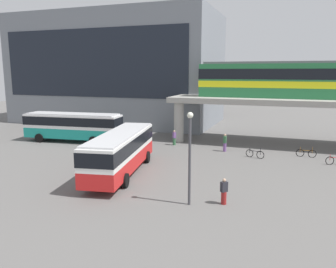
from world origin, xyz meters
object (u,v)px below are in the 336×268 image
(bicycle_red, at_px, (336,160))
(pedestrian_walking_across, at_px, (174,138))
(bus_main, at_px, (121,149))
(pedestrian_at_kerb, at_px, (225,143))
(bus_secondary, at_px, (73,124))
(pedestrian_by_bike_rack, at_px, (224,192))
(station_building, at_px, (118,69))
(bicycle_black, at_px, (255,154))
(bicycle_brown, at_px, (306,153))
(train, at_px, (304,79))

(bicycle_red, relative_size, pedestrian_walking_across, 1.06)
(bus_main, height_order, pedestrian_at_kerb, bus_main)
(bus_main, bearing_deg, bus_secondary, 139.93)
(pedestrian_by_bike_rack, bearing_deg, bus_secondary, 147.12)
(station_building, height_order, pedestrian_at_kerb, station_building)
(bus_secondary, height_order, bicycle_black, bus_secondary)
(station_building, xyz_separation_m, bicycle_brown, (27.43, -15.12, -7.77))
(station_building, xyz_separation_m, train, (26.99, -9.68, -1.13))
(bicycle_black, relative_size, pedestrian_by_bike_rack, 1.08)
(bus_secondary, bearing_deg, bus_main, -40.07)
(station_building, bearing_deg, bus_main, -61.76)
(station_building, relative_size, train, 1.39)
(pedestrian_by_bike_rack, bearing_deg, bus_main, 158.07)
(bus_secondary, relative_size, bicycle_brown, 6.28)
(bus_secondary, bearing_deg, bicycle_red, -1.17)
(bicycle_black, bearing_deg, pedestrian_walking_across, 162.93)
(pedestrian_by_bike_rack, bearing_deg, bicycle_red, 58.70)
(bus_main, relative_size, pedestrian_by_bike_rack, 7.10)
(bus_main, bearing_deg, pedestrian_by_bike_rack, -21.93)
(train, bearing_deg, pedestrian_walking_across, -159.97)
(bus_secondary, xyz_separation_m, pedestrian_walking_across, (11.27, 2.22, -1.24))
(bicycle_red, height_order, bicycle_black, same)
(bicycle_red, height_order, pedestrian_walking_across, pedestrian_walking_across)
(train, bearing_deg, station_building, 160.26)
(bicycle_red, bearing_deg, bus_main, -151.82)
(bus_main, relative_size, pedestrian_at_kerb, 6.42)
(pedestrian_walking_across, bearing_deg, station_building, 134.80)
(bicycle_brown, bearing_deg, bicycle_black, -156.77)
(bicycle_brown, height_order, pedestrian_walking_across, pedestrian_walking_across)
(station_building, distance_m, bus_main, 29.76)
(bicycle_brown, bearing_deg, pedestrian_walking_across, 176.60)
(station_building, bearing_deg, pedestrian_by_bike_rack, -52.42)
(bicycle_brown, bearing_deg, pedestrian_at_kerb, -177.46)
(bicycle_red, bearing_deg, bus_secondary, 178.83)
(bus_main, xyz_separation_m, bus_secondary, (-10.81, 9.10, 0.00))
(train, distance_m, bicycle_black, 10.67)
(train, xyz_separation_m, pedestrian_walking_across, (-12.76, -4.65, -6.24))
(bus_main, xyz_separation_m, bicycle_brown, (13.66, 10.53, -1.63))
(pedestrian_at_kerb, relative_size, pedestrian_walking_across, 1.09)
(bicycle_brown, bearing_deg, station_building, 151.14)
(station_building, xyz_separation_m, pedestrian_at_kerb, (19.91, -15.45, -7.30))
(bicycle_black, distance_m, pedestrian_walking_across, 9.17)
(train, bearing_deg, bicycle_black, -118.57)
(station_building, height_order, bicycle_black, station_building)
(bus_secondary, bearing_deg, pedestrian_walking_across, 11.16)
(pedestrian_walking_across, bearing_deg, bicycle_black, -17.07)
(bicycle_red, bearing_deg, bicycle_black, 179.31)
(bus_secondary, distance_m, bicycle_red, 26.83)
(pedestrian_walking_across, bearing_deg, pedestrian_at_kerb, -11.14)
(bus_main, xyz_separation_m, bicycle_black, (9.22, 8.63, -1.63))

